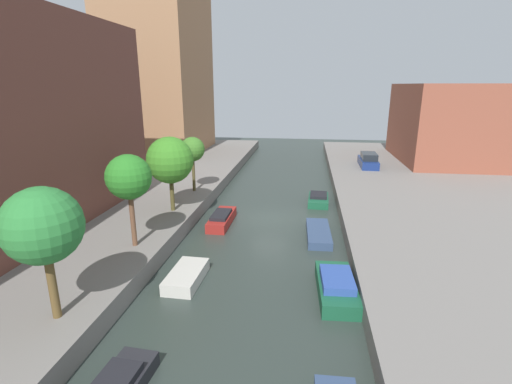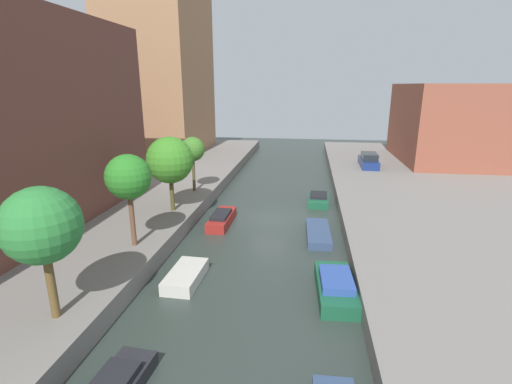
# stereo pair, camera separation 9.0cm
# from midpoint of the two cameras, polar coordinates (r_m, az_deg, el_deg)

# --- Properties ---
(ground_plane) EXTENTS (84.00, 84.00, 0.00)m
(ground_plane) POSITION_cam_midpoint_polar(r_m,az_deg,el_deg) (27.08, 1.99, -4.08)
(ground_plane) COLOR #2D3833
(quay_left) EXTENTS (20.00, 64.00, 1.00)m
(quay_left) POSITION_cam_midpoint_polar(r_m,az_deg,el_deg) (32.02, -25.78, -1.57)
(quay_left) COLOR gray
(quay_left) RESTS_ON ground_plane
(quay_right) EXTENTS (20.00, 64.00, 1.00)m
(quay_right) POSITION_cam_midpoint_polar(r_m,az_deg,el_deg) (29.55, 32.41, -3.91)
(quay_right) COLOR gray
(quay_right) RESTS_ON ground_plane
(apartment_tower_far) EXTENTS (10.00, 13.85, 23.71)m
(apartment_tower_far) POSITION_cam_midpoint_polar(r_m,az_deg,el_deg) (50.34, -14.65, 19.63)
(apartment_tower_far) COLOR #9E704C
(apartment_tower_far) RESTS_ON quay_left
(low_block_right) EXTENTS (10.00, 14.08, 8.47)m
(low_block_right) POSITION_cam_midpoint_polar(r_m,az_deg,el_deg) (47.38, 27.25, 9.39)
(low_block_right) COLOR brown
(low_block_right) RESTS_ON quay_right
(street_tree_0) EXTENTS (2.76, 2.76, 5.02)m
(street_tree_0) POSITION_cam_midpoint_polar(r_m,az_deg,el_deg) (14.96, -30.07, -4.58)
(street_tree_0) COLOR brown
(street_tree_0) RESTS_ON quay_left
(street_tree_1) EXTENTS (2.34, 2.34, 4.97)m
(street_tree_1) POSITION_cam_midpoint_polar(r_m,az_deg,el_deg) (20.18, -19.06, 2.10)
(street_tree_1) COLOR brown
(street_tree_1) RESTS_ON quay_left
(street_tree_2) EXTENTS (3.13, 3.13, 5.09)m
(street_tree_2) POSITION_cam_midpoint_polar(r_m,az_deg,el_deg) (25.48, -13.16, 4.75)
(street_tree_2) COLOR brown
(street_tree_2) RESTS_ON quay_left
(street_tree_3) EXTENTS (1.95, 1.95, 4.40)m
(street_tree_3) POSITION_cam_midpoint_polar(r_m,az_deg,el_deg) (30.14, -9.80, 6.41)
(street_tree_3) COLOR brown
(street_tree_3) RESTS_ON quay_left
(parked_car) EXTENTS (1.79, 4.71, 1.47)m
(parked_car) POSITION_cam_midpoint_polar(r_m,az_deg,el_deg) (41.21, 16.77, 4.62)
(parked_car) COLOR navy
(parked_car) RESTS_ON quay_right
(moored_boat_left_1) EXTENTS (1.55, 3.06, 0.61)m
(moored_boat_left_1) POSITION_cam_midpoint_polar(r_m,az_deg,el_deg) (19.01, -10.76, -12.57)
(moored_boat_left_1) COLOR beige
(moored_boat_left_1) RESTS_ON ground_plane
(moored_boat_left_2) EXTENTS (1.31, 4.06, 0.86)m
(moored_boat_left_2) POSITION_cam_midpoint_polar(r_m,az_deg,el_deg) (26.02, -5.37, -4.10)
(moored_boat_left_2) COLOR maroon
(moored_boat_left_2) RESTS_ON ground_plane
(moored_boat_right_1) EXTENTS (1.88, 4.19, 1.04)m
(moored_boat_right_1) POSITION_cam_midpoint_polar(r_m,az_deg,el_deg) (17.99, 12.09, -13.94)
(moored_boat_right_1) COLOR #195638
(moored_boat_right_1) RESTS_ON ground_plane
(moored_boat_right_2) EXTENTS (1.59, 4.29, 0.50)m
(moored_boat_right_2) POSITION_cam_midpoint_polar(r_m,az_deg,el_deg) (24.13, 9.45, -6.25)
(moored_boat_right_2) COLOR #33476B
(moored_boat_right_2) RESTS_ON ground_plane
(moored_boat_right_3) EXTENTS (1.72, 3.40, 0.77)m
(moored_boat_right_3) POSITION_cam_midpoint_polar(r_m,az_deg,el_deg) (30.81, 9.46, -1.11)
(moored_boat_right_3) COLOR #195638
(moored_boat_right_3) RESTS_ON ground_plane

